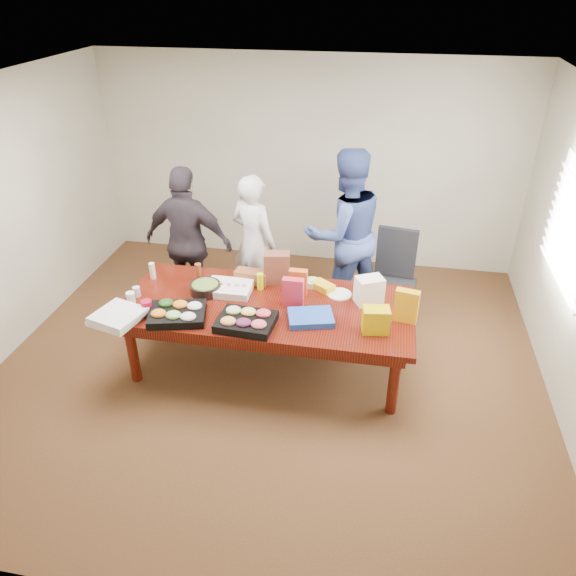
% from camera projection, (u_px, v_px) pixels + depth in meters
% --- Properties ---
extents(floor, '(5.50, 5.00, 0.02)m').
position_uv_depth(floor, '(269.00, 366.00, 5.60)').
color(floor, '#47301E').
rests_on(floor, ground).
extents(ceiling, '(5.50, 5.00, 0.02)m').
position_uv_depth(ceiling, '(263.00, 92.00, 4.20)').
color(ceiling, white).
rests_on(ceiling, wall_back).
extents(wall_back, '(5.50, 0.04, 2.70)m').
position_uv_depth(wall_back, '(308.00, 164.00, 7.01)').
color(wall_back, beige).
rests_on(wall_back, floor).
extents(wall_front, '(5.50, 0.04, 2.70)m').
position_uv_depth(wall_front, '(162.00, 462.00, 2.79)').
color(wall_front, beige).
rests_on(wall_front, floor).
extents(window_panel, '(0.03, 1.40, 1.10)m').
position_uv_depth(window_panel, '(572.00, 229.00, 4.90)').
color(window_panel, white).
rests_on(window_panel, wall_right).
extents(window_blinds, '(0.04, 1.36, 1.00)m').
position_uv_depth(window_blinds, '(568.00, 229.00, 4.91)').
color(window_blinds, beige).
rests_on(window_blinds, wall_right).
extents(conference_table, '(2.80, 1.20, 0.75)m').
position_uv_depth(conference_table, '(268.00, 336.00, 5.40)').
color(conference_table, '#4C1C0F').
rests_on(conference_table, floor).
extents(office_chair, '(0.61, 0.61, 1.06)m').
position_uv_depth(office_chair, '(394.00, 284.00, 5.98)').
color(office_chair, black).
rests_on(office_chair, floor).
extents(person_center, '(0.70, 0.59, 1.62)m').
position_uv_depth(person_center, '(254.00, 242.00, 6.24)').
color(person_center, white).
rests_on(person_center, floor).
extents(person_right, '(1.19, 1.11, 1.95)m').
position_uv_depth(person_right, '(345.00, 234.00, 6.05)').
color(person_right, '#3B5094').
rests_on(person_right, floor).
extents(person_left, '(1.06, 0.52, 1.75)m').
position_uv_depth(person_left, '(189.00, 242.00, 6.09)').
color(person_left, '#2D262D').
rests_on(person_left, floor).
extents(veggie_tray, '(0.59, 0.51, 0.08)m').
position_uv_depth(veggie_tray, '(177.00, 314.00, 4.99)').
color(veggie_tray, black).
rests_on(veggie_tray, conference_table).
extents(fruit_tray, '(0.54, 0.43, 0.08)m').
position_uv_depth(fruit_tray, '(246.00, 322.00, 4.88)').
color(fruit_tray, black).
rests_on(fruit_tray, conference_table).
extents(sheet_cake, '(0.45, 0.34, 0.08)m').
position_uv_depth(sheet_cake, '(229.00, 288.00, 5.39)').
color(sheet_cake, white).
rests_on(sheet_cake, conference_table).
extents(salad_bowl, '(0.39, 0.39, 0.10)m').
position_uv_depth(salad_bowl, '(205.00, 288.00, 5.37)').
color(salad_bowl, black).
rests_on(salad_bowl, conference_table).
extents(chip_bag_blue, '(0.47, 0.40, 0.06)m').
position_uv_depth(chip_bag_blue, '(311.00, 318.00, 4.96)').
color(chip_bag_blue, '#204CB4').
rests_on(chip_bag_blue, conference_table).
extents(chip_bag_red, '(0.20, 0.08, 0.29)m').
position_uv_depth(chip_bag_red, '(293.00, 293.00, 5.11)').
color(chip_bag_red, red).
rests_on(chip_bag_red, conference_table).
extents(chip_bag_yellow, '(0.23, 0.13, 0.32)m').
position_uv_depth(chip_bag_yellow, '(406.00, 306.00, 4.88)').
color(chip_bag_yellow, orange).
rests_on(chip_bag_yellow, conference_table).
extents(chip_bag_orange, '(0.18, 0.08, 0.28)m').
position_uv_depth(chip_bag_orange, '(298.00, 283.00, 5.29)').
color(chip_bag_orange, '#D85522').
rests_on(chip_bag_orange, conference_table).
extents(mayo_jar, '(0.10, 0.10, 0.15)m').
position_uv_depth(mayo_jar, '(298.00, 281.00, 5.45)').
color(mayo_jar, silver).
rests_on(mayo_jar, conference_table).
extents(mustard_bottle, '(0.08, 0.08, 0.18)m').
position_uv_depth(mustard_bottle, '(260.00, 281.00, 5.41)').
color(mustard_bottle, '#D6EA06').
rests_on(mustard_bottle, conference_table).
extents(dressing_bottle, '(0.07, 0.07, 0.20)m').
position_uv_depth(dressing_bottle, '(199.00, 273.00, 5.54)').
color(dressing_bottle, brown).
rests_on(dressing_bottle, conference_table).
extents(ranch_bottle, '(0.07, 0.07, 0.18)m').
position_uv_depth(ranch_bottle, '(152.00, 271.00, 5.59)').
color(ranch_bottle, silver).
rests_on(ranch_bottle, conference_table).
extents(banana_bunch, '(0.26, 0.24, 0.08)m').
position_uv_depth(banana_bunch, '(323.00, 286.00, 5.42)').
color(banana_bunch, yellow).
rests_on(banana_bunch, conference_table).
extents(bread_loaf, '(0.34, 0.17, 0.13)m').
position_uv_depth(bread_loaf, '(251.00, 276.00, 5.54)').
color(bread_loaf, brown).
rests_on(bread_loaf, conference_table).
extents(kraft_bag, '(0.28, 0.19, 0.34)m').
position_uv_depth(kraft_bag, '(277.00, 268.00, 5.48)').
color(kraft_bag, brown).
rests_on(kraft_bag, conference_table).
extents(red_cup, '(0.12, 0.12, 0.13)m').
position_uv_depth(red_cup, '(147.00, 307.00, 5.04)').
color(red_cup, '#A60727').
rests_on(red_cup, conference_table).
extents(clear_cup_a, '(0.11, 0.11, 0.12)m').
position_uv_depth(clear_cup_a, '(131.00, 298.00, 5.20)').
color(clear_cup_a, white).
rests_on(clear_cup_a, conference_table).
extents(clear_cup_b, '(0.09, 0.09, 0.10)m').
position_uv_depth(clear_cup_b, '(137.00, 292.00, 5.31)').
color(clear_cup_b, silver).
rests_on(clear_cup_b, conference_table).
extents(pizza_box_lower, '(0.48, 0.48, 0.05)m').
position_uv_depth(pizza_box_lower, '(117.00, 318.00, 4.96)').
color(pizza_box_lower, white).
rests_on(pizza_box_lower, conference_table).
extents(pizza_box_upper, '(0.49, 0.49, 0.05)m').
position_uv_depth(pizza_box_upper, '(118.00, 315.00, 4.92)').
color(pizza_box_upper, white).
rests_on(pizza_box_upper, pizza_box_lower).
extents(plate_a, '(0.28, 0.28, 0.01)m').
position_uv_depth(plate_a, '(339.00, 294.00, 5.35)').
color(plate_a, white).
rests_on(plate_a, conference_table).
extents(plate_b, '(0.24, 0.24, 0.01)m').
position_uv_depth(plate_b, '(368.00, 286.00, 5.50)').
color(plate_b, white).
rests_on(plate_b, conference_table).
extents(dip_bowl_a, '(0.16, 0.16, 0.06)m').
position_uv_depth(dip_bowl_a, '(312.00, 283.00, 5.50)').
color(dip_bowl_a, beige).
rests_on(dip_bowl_a, conference_table).
extents(dip_bowl_b, '(0.19, 0.19, 0.07)m').
position_uv_depth(dip_bowl_b, '(259.00, 279.00, 5.56)').
color(dip_bowl_b, beige).
rests_on(dip_bowl_b, conference_table).
extents(grocery_bag_white, '(0.31, 0.27, 0.27)m').
position_uv_depth(grocery_bag_white, '(369.00, 290.00, 5.17)').
color(grocery_bag_white, white).
rests_on(grocery_bag_white, conference_table).
extents(grocery_bag_yellow, '(0.26, 0.20, 0.23)m').
position_uv_depth(grocery_bag_yellow, '(376.00, 320.00, 4.77)').
color(grocery_bag_yellow, '#DAC103').
rests_on(grocery_bag_yellow, conference_table).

